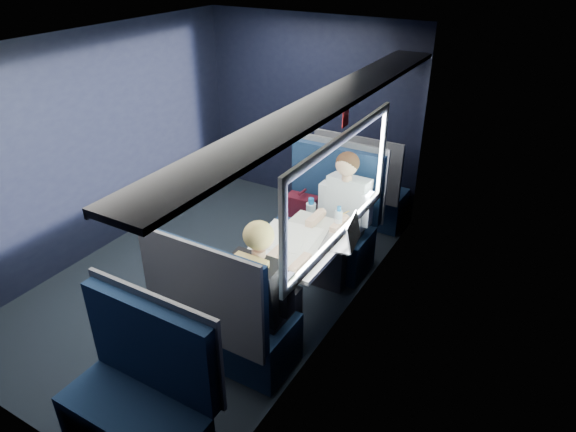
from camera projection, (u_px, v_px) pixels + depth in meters
The scene contains 13 objects.
ground at pixel (212, 277), 5.24m from camera, with size 2.80×4.20×0.01m, color black.
room_shell at pixel (202, 139), 4.51m from camera, with size 3.00×4.40×2.40m.
table at pixel (301, 249), 4.46m from camera, with size 0.62×1.00×0.74m.
seat_bay_near at pixel (325, 224), 5.32m from camera, with size 1.04×0.62×1.26m.
seat_bay_far at pixel (226, 321), 4.00m from camera, with size 1.04×0.62×1.26m.
seat_row_front at pixel (361, 192), 6.02m from camera, with size 1.04×0.51×1.16m.
seat_row_back at pixel (141, 404), 3.30m from camera, with size 1.04×0.51×1.16m.
man at pixel (342, 212), 4.93m from camera, with size 0.53×0.56×1.32m.
woman at pixel (264, 287), 3.86m from camera, with size 0.53×0.56×1.32m.
papers at pixel (284, 243), 4.39m from camera, with size 0.49×0.71×0.01m, color white.
laptop at pixel (346, 237), 4.34m from camera, with size 0.33×0.39×0.26m.
bottle_small at pixel (338, 219), 4.55m from camera, with size 0.07×0.07×0.23m.
cup at pixel (354, 223), 4.60m from camera, with size 0.07×0.07×0.09m, color white.
Camera 1 is at (2.83, -3.32, 3.06)m, focal length 32.00 mm.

